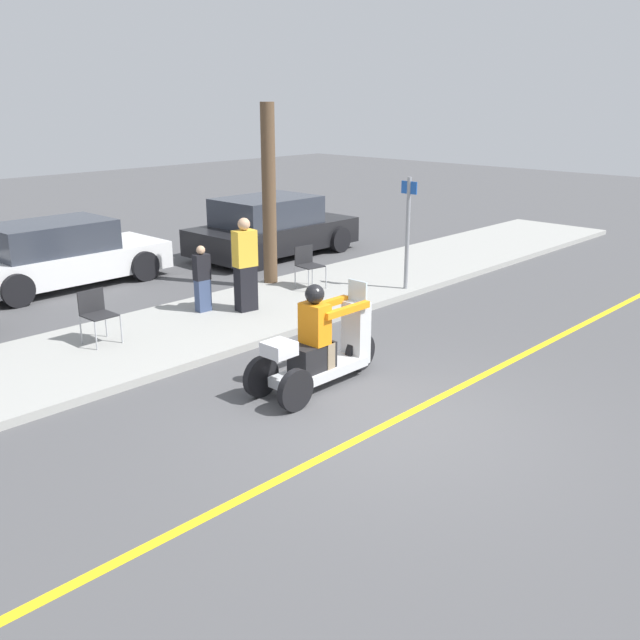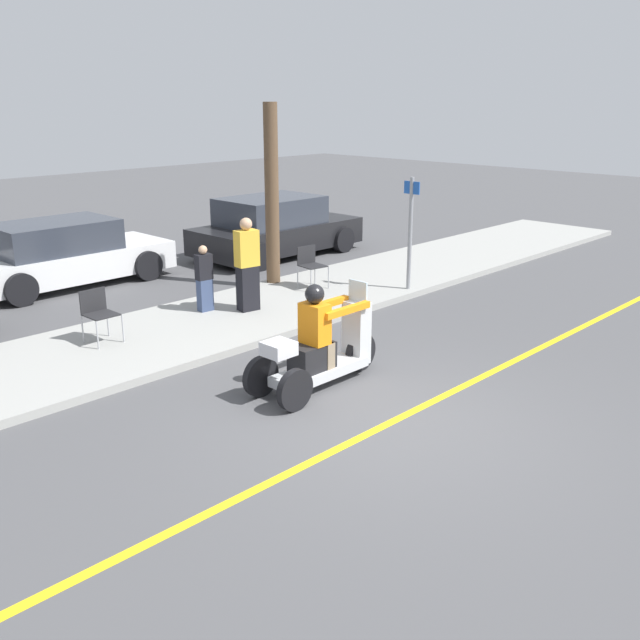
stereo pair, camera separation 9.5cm
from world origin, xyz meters
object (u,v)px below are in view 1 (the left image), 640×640
parked_car_lot_center (59,255)px  folding_chair_set_back (307,262)px  folding_chair_curbside (96,311)px  street_sign (408,229)px  motorcycle_trike (321,350)px  parked_car_lot_right (271,228)px  spectator_end_of_line (245,266)px  tree_trunk (269,195)px  spectator_far_back (202,280)px

parked_car_lot_center → folding_chair_set_back: bearing=-52.3°
folding_chair_curbside → street_sign: size_ratio=0.37×
motorcycle_trike → folding_chair_set_back: 4.85m
motorcycle_trike → street_sign: bearing=23.8°
motorcycle_trike → folding_chair_set_back: bearing=46.7°
parked_car_lot_right → spectator_end_of_line: bearing=-137.7°
parked_car_lot_right → parked_car_lot_center: 5.15m
spectator_end_of_line → street_sign: size_ratio=0.76×
folding_chair_set_back → parked_car_lot_right: (1.89, 3.11, 0.06)m
motorcycle_trike → spectator_end_of_line: (1.41, 3.18, 0.40)m
parked_car_lot_right → parked_car_lot_center: parked_car_lot_right is taller
parked_car_lot_center → tree_trunk: (2.93, -3.25, 1.26)m
motorcycle_trike → parked_car_lot_center: 7.62m
folding_chair_curbside → parked_car_lot_center: bearing=70.0°
motorcycle_trike → folding_chair_curbside: 3.79m
folding_chair_curbside → motorcycle_trike: bearing=-69.6°
spectator_far_back → tree_trunk: 2.64m
folding_chair_curbside → spectator_end_of_line: bearing=-7.6°
tree_trunk → folding_chair_set_back: bearing=-74.3°
tree_trunk → parked_car_lot_center: bearing=132.0°
spectator_far_back → folding_chair_set_back: bearing=-3.9°
spectator_far_back → parked_car_lot_right: 5.27m
folding_chair_curbside → spectator_far_back: bearing=4.1°
spectator_end_of_line → street_sign: street_sign is taller
spectator_far_back → parked_car_lot_right: size_ratio=0.28×
folding_chair_set_back → parked_car_lot_right: bearing=58.7°
motorcycle_trike → folding_chair_curbside: motorcycle_trike is taller
spectator_end_of_line → tree_trunk: bearing=35.2°
motorcycle_trike → spectator_end_of_line: 3.50m
folding_chair_set_back → parked_car_lot_right: 3.64m
motorcycle_trike → parked_car_lot_right: 8.45m
street_sign → motorcycle_trike: bearing=-156.2°
spectator_end_of_line → spectator_far_back: (-0.56, 0.52, -0.23)m
folding_chair_set_back → parked_car_lot_right: size_ratio=0.19×
folding_chair_set_back → tree_trunk: 1.55m
spectator_end_of_line → parked_car_lot_center: (-1.25, 4.44, -0.27)m
folding_chair_curbside → parked_car_lot_right: 7.23m
folding_chair_curbside → street_sign: bearing=-14.4°
spectator_far_back → parked_car_lot_center: (-0.68, 3.92, -0.04)m
spectator_end_of_line → folding_chair_set_back: 1.97m
folding_chair_set_back → street_sign: street_sign is taller
parked_car_lot_center → parked_car_lot_right: bearing=-10.9°
folding_chair_curbside → folding_chair_set_back: same height
folding_chair_curbside → parked_car_lot_center: 4.33m
motorcycle_trike → parked_car_lot_center: (0.16, 7.62, 0.13)m
street_sign → parked_car_lot_center: bearing=128.4°
parked_car_lot_center → folding_chair_curbside: bearing=-110.0°
folding_chair_curbside → street_sign: 6.15m
motorcycle_trike → spectator_end_of_line: size_ratio=1.31×
spectator_end_of_line → street_sign: bearing=-19.8°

